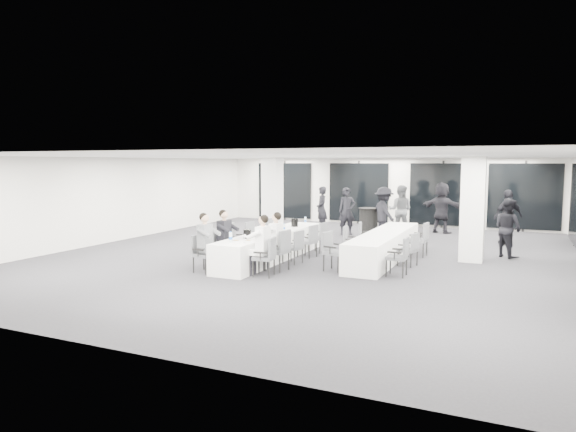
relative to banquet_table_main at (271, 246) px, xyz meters
name	(u,v)px	position (x,y,z in m)	size (l,w,h in m)	color
room	(354,205)	(1.67, 2.12, 1.01)	(14.04, 16.04, 2.84)	#26262B
column_left	(272,197)	(-2.02, 4.21, 1.02)	(0.60, 0.60, 2.80)	silver
column_right	(473,209)	(4.98, 2.01, 1.02)	(0.60, 0.60, 2.80)	silver
banquet_table_main	(271,246)	(0.00, 0.00, 0.00)	(0.90, 5.00, 0.75)	white
banquet_table_side	(384,246)	(2.80, 1.25, 0.00)	(0.90, 5.00, 0.75)	white
cocktail_table	(368,222)	(1.25, 5.32, 0.14)	(0.74, 0.74, 1.02)	black
chair_main_left_near	(202,251)	(-0.83, -2.11, 0.14)	(0.50, 0.54, 0.90)	#53555A
chair_main_left_second	(221,245)	(-0.83, -1.25, 0.16)	(0.57, 0.60, 0.94)	#53555A
chair_main_left_mid	(237,239)	(-0.83, -0.42, 0.20)	(0.61, 0.64, 1.00)	#53555A
chair_main_left_fourth	(254,236)	(-0.83, 0.54, 0.15)	(0.49, 0.54, 0.93)	#53555A
chair_main_left_far	(272,231)	(-0.83, 1.71, 0.14)	(0.54, 0.57, 0.91)	#53555A
chair_main_right_near	(267,254)	(0.83, -1.92, 0.15)	(0.51, 0.56, 0.91)	#53555A
chair_main_right_second	(280,248)	(0.84, -1.24, 0.20)	(0.56, 0.61, 1.00)	#53555A
chair_main_right_mid	(295,245)	(0.82, -0.28, 0.12)	(0.52, 0.55, 0.87)	#53555A
chair_main_right_fourth	(310,239)	(0.83, 0.73, 0.14)	(0.54, 0.57, 0.91)	#53555A
chair_main_right_far	(320,235)	(0.83, 1.53, 0.14)	(0.52, 0.56, 0.90)	#53555A
chair_side_left_near	(332,249)	(1.97, -0.66, 0.17)	(0.55, 0.59, 0.95)	#53555A
chair_side_left_mid	(350,241)	(1.97, 0.80, 0.15)	(0.53, 0.57, 0.92)	#53555A
chair_side_left_far	(364,235)	(1.98, 2.20, 0.13)	(0.52, 0.55, 0.88)	#53555A
chair_side_right_near	(400,254)	(3.63, -0.63, 0.14)	(0.47, 0.52, 0.91)	#53555A
chair_side_right_mid	(410,247)	(3.63, 0.65, 0.11)	(0.53, 0.55, 0.86)	#53555A
chair_side_right_far	(421,237)	(3.64, 2.10, 0.17)	(0.52, 0.57, 0.96)	#53555A
seated_guest_a	(207,239)	(-0.67, -2.12, 0.44)	(0.50, 0.38, 1.44)	slate
seated_guest_b	(226,234)	(-0.67, -1.24, 0.44)	(0.50, 0.38, 1.44)	black
seated_guest_c	(261,241)	(0.67, -1.93, 0.44)	(0.50, 0.38, 1.44)	white
seated_guest_d	(274,237)	(0.67, -1.23, 0.44)	(0.50, 0.38, 1.44)	white
standing_guest_a	(347,208)	(0.41, 5.42, 0.60)	(0.71, 0.58, 1.96)	black
standing_guest_b	(400,207)	(2.16, 6.31, 0.65)	(0.99, 0.60, 2.05)	slate
standing_guest_c	(384,209)	(1.85, 5.07, 0.64)	(1.32, 0.67, 2.03)	black
standing_guest_d	(508,213)	(5.80, 5.55, 0.63)	(1.18, 0.66, 2.00)	black
standing_guest_e	(474,216)	(4.74, 5.72, 0.47)	(0.82, 0.50, 1.69)	black
standing_guest_f	(442,204)	(3.49, 7.36, 0.70)	(1.97, 0.76, 2.15)	black
standing_guest_g	(322,206)	(-0.84, 6.14, 0.59)	(0.71, 0.57, 1.94)	black
standing_guest_h	(508,224)	(5.85, 3.01, 0.56)	(0.90, 0.55, 1.87)	black
ice_bucket_near	(247,234)	(-0.06, -1.24, 0.49)	(0.20, 0.20, 0.22)	black
ice_bucket_far	(295,223)	(0.08, 1.40, 0.49)	(0.20, 0.20, 0.23)	black
water_bottle_a	(231,237)	(-0.11, -1.97, 0.50)	(0.08, 0.08, 0.24)	silver
water_bottle_b	(284,227)	(0.23, 0.33, 0.48)	(0.07, 0.07, 0.21)	silver
water_bottle_c	(305,220)	(0.09, 2.21, 0.48)	(0.07, 0.07, 0.20)	silver
plate_a	(236,240)	(-0.10, -1.73, 0.39)	(0.21, 0.21, 0.03)	white
plate_b	(248,240)	(0.17, -1.60, 0.39)	(0.18, 0.18, 0.03)	white
plate_c	(261,235)	(0.06, -0.71, 0.39)	(0.18, 0.18, 0.03)	white
wine_glass	(245,236)	(0.26, -1.94, 0.53)	(0.08, 0.08, 0.21)	silver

